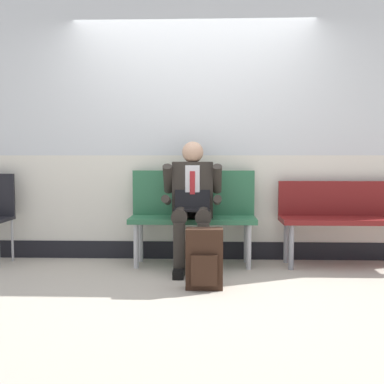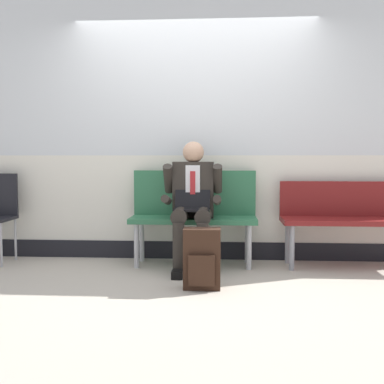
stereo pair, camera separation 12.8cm
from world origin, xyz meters
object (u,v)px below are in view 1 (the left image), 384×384
Objects in this scene: bench_with_person at (193,210)px; person_seated at (192,201)px; bench_empty at (349,214)px; backpack at (204,259)px.

bench_with_person is 0.23m from person_seated.
bench_empty reaches higher than backpack.
bench_with_person is 0.91× the size of bench_empty.
bench_with_person is at bearing 90.00° from person_seated.
bench_empty is 1.71m from backpack.
bench_with_person is 0.97m from backpack.
bench_empty is 1.11× the size of person_seated.
bench_with_person reaches higher than backpack.
backpack is at bearing -80.08° from person_seated.
person_seated is (0.00, -0.20, 0.11)m from bench_with_person.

